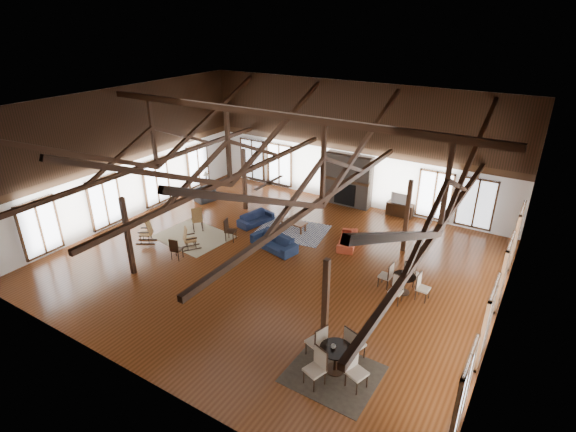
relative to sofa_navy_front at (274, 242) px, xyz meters
The scene contains 31 objects.
floor 1.08m from the sofa_navy_front, 55.64° to the right, with size 16.00×16.00×0.00m, color #633014.
ceiling 5.79m from the sofa_navy_front, 55.64° to the right, with size 16.00×14.00×0.02m, color black.
wall_back 6.73m from the sofa_navy_front, 84.55° to the left, with size 16.00×0.02×6.00m, color white.
wall_front 8.33m from the sofa_navy_front, 85.73° to the right, with size 16.00×0.02×6.00m, color white.
wall_left 7.94m from the sofa_navy_front, behind, with size 0.02×14.00×6.00m, color white.
wall_right 9.04m from the sofa_navy_front, ahead, with size 0.02×14.00×6.00m, color white.
roof_truss 3.87m from the sofa_navy_front, 55.64° to the right, with size 15.60×14.07×3.14m.
post_grid 1.60m from the sofa_navy_front, 55.64° to the right, with size 8.16×7.16×3.05m.
fireplace 5.92m from the sofa_navy_front, 84.24° to the left, with size 2.50×0.69×2.60m.
ceiling_fan 4.05m from the sofa_navy_front, 59.68° to the right, with size 1.60×1.60×0.75m.
sofa_navy_front is the anchor object (origin of this frame).
sofa_navy_left 2.54m from the sofa_navy_front, 142.43° to the left, with size 0.69×1.76×0.51m, color #161F3C.
sofa_orange 3.09m from the sofa_navy_front, 37.40° to the left, with size 0.67×1.72×0.50m, color #9E361E.
coffee_table 1.85m from the sofa_navy_front, 94.79° to the left, with size 1.17×0.63×0.44m.
vase 1.86m from the sofa_navy_front, 99.49° to the left, with size 0.20×0.20×0.20m, color #B2B2B2.
armchair 6.33m from the sofa_navy_front, 157.87° to the left, with size 0.85×0.97×0.63m, color #272729.
side_table_lamp 7.37m from the sofa_navy_front, 152.71° to the left, with size 0.48×0.48×1.22m.
rocking_chair_a 3.91m from the sofa_navy_front, behind, with size 0.89×0.88×1.05m.
rocking_chair_b 3.51m from the sofa_navy_front, 147.85° to the right, with size 0.77×0.86×0.99m.
rocking_chair_c 5.36m from the sofa_navy_front, 154.10° to the right, with size 0.90×0.78×1.03m.
side_chair_a 2.09m from the sofa_navy_front, 168.71° to the right, with size 0.51×0.51×0.98m.
side_chair_b 3.94m from the sofa_navy_front, 134.67° to the right, with size 0.46×0.46×0.92m.
cafe_table_near 7.15m from the sofa_navy_front, 43.16° to the right, with size 2.09×2.09×1.07m.
cafe_table_far 5.58m from the sofa_navy_front, ahead, with size 1.83×1.83×0.95m.
cup_near 7.14m from the sofa_navy_front, 43.74° to the right, with size 0.13×0.13×0.10m, color #B2B2B2.
cup_far 5.53m from the sofa_navy_front, ahead, with size 0.13×0.13×0.11m, color #B2B2B2.
tv_console 6.76m from the sofa_navy_front, 60.66° to the left, with size 1.23×0.46×0.62m, color black.
television 6.79m from the sofa_navy_front, 60.57° to the left, with size 0.93×0.12×0.53m, color #B2B2B2.
rug_tan 3.69m from the sofa_navy_front, 164.66° to the right, with size 3.01×2.37×0.01m, color tan.
rug_navy 1.82m from the sofa_navy_front, 96.29° to the left, with size 3.01×2.26×0.01m, color #182043.
rug_dark 7.28m from the sofa_navy_front, 43.88° to the right, with size 2.36×2.14×0.01m, color black.
Camera 1 is at (8.47, -12.68, 8.99)m, focal length 28.00 mm.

